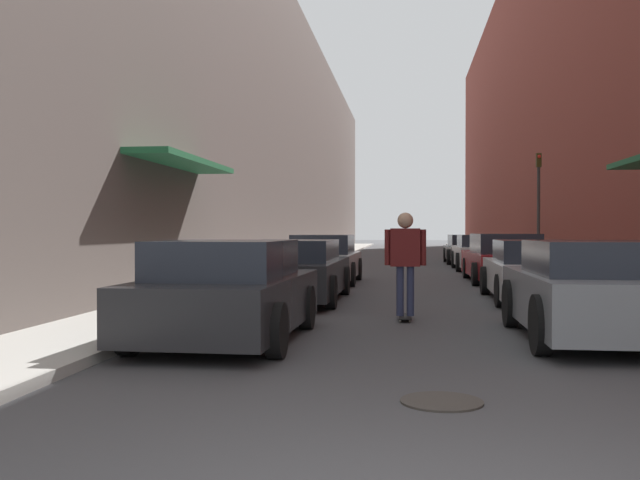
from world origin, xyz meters
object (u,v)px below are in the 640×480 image
parked_car_left_1 (294,271)px  parked_car_right_2 (504,259)px  parked_car_right_1 (535,271)px  traffic_light (539,199)px  parked_car_left_0 (227,293)px  parked_car_right_0 (598,292)px  parked_car_right_3 (482,253)px  manhole_cover (442,401)px  skateboarder (405,254)px  parked_car_left_2 (324,260)px  parked_car_right_4 (469,250)px

parked_car_left_1 → parked_car_right_2: (4.97, 5.93, 0.03)m
parked_car_right_1 → traffic_light: traffic_light is taller
parked_car_left_0 → parked_car_right_0: (4.82, 0.60, 0.01)m
parked_car_right_0 → parked_car_right_1: parked_car_right_0 is taller
parked_car_right_0 → parked_car_right_3: bearing=89.4°
parked_car_left_0 → manhole_cover: 4.04m
skateboarder → parked_car_left_2: bearing=106.0°
parked_car_right_1 → manhole_cover: (-2.29, -8.91, -0.60)m
parked_car_left_1 → parked_car_right_0: bearing=-44.6°
parked_car_right_2 → skateboarder: size_ratio=2.78×
parked_car_left_0 → parked_car_right_2: (4.99, 11.25, 0.01)m
parked_car_left_1 → parked_car_right_4: bearing=73.8°
manhole_cover → parked_car_left_0: bearing=131.3°
skateboarder → parked_car_right_2: bearing=73.0°
manhole_cover → parked_car_right_3: bearing=83.3°
parked_car_right_3 → parked_car_right_2: bearing=-90.0°
parked_car_left_2 → parked_car_right_1: parked_car_left_2 is taller
parked_car_left_0 → parked_car_right_2: parked_car_right_2 is taller
parked_car_right_0 → parked_car_left_1: bearing=135.4°
parked_car_right_1 → traffic_light: (1.62, 8.82, 1.85)m
parked_car_right_1 → manhole_cover: parked_car_right_1 is taller
parked_car_left_0 → skateboarder: 3.40m
parked_car_left_1 → parked_car_left_2: size_ratio=1.16×
parked_car_right_4 → skateboarder: size_ratio=2.62×
parked_car_left_1 → traffic_light: (6.52, 9.40, 1.84)m
parked_car_right_4 → parked_car_right_1: bearing=-90.2°
parked_car_right_2 → parked_car_right_0: bearing=-90.9°
parked_car_right_0 → parked_car_right_1: bearing=88.8°
parked_car_right_0 → parked_car_right_2: (0.17, 10.65, -0.00)m
parked_car_right_3 → manhole_cover: 20.36m
parked_car_left_1 → parked_car_left_2: 5.01m
parked_car_left_0 → parked_car_right_4: parked_car_left_0 is taller
parked_car_right_3 → traffic_light: (1.55, -2.49, 1.83)m
parked_car_right_2 → traffic_light: traffic_light is taller
parked_car_right_3 → manhole_cover: bearing=-96.7°
parked_car_left_2 → traffic_light: (6.49, 4.39, 1.83)m
parked_car_left_2 → parked_car_right_4: size_ratio=0.89×
parked_car_left_2 → traffic_light: bearing=34.0°
parked_car_left_0 → parked_car_left_2: 10.34m
skateboarder → manhole_cover: bearing=-86.6°
parked_car_right_0 → parked_car_right_2: size_ratio=0.82×
parked_car_right_2 → parked_car_left_0: bearing=-113.9°
parked_car_right_0 → parked_car_right_1: 5.31m
parked_car_left_2 → parked_car_right_1: bearing=-42.3°
parked_car_right_1 → parked_car_right_2: (0.07, 5.35, 0.04)m
parked_car_right_2 → parked_car_left_2: bearing=-169.5°
parked_car_left_2 → manhole_cover: size_ratio=5.79×
parked_car_right_0 → manhole_cover: parked_car_right_0 is taller
skateboarder → traffic_light: (4.24, 12.26, 1.39)m
parked_car_left_2 → manhole_cover: parked_car_left_2 is taller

